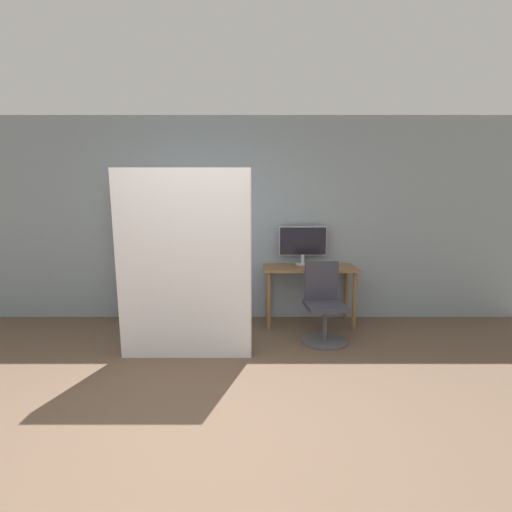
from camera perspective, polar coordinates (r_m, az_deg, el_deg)
The scene contains 7 objects.
ground_plane at distance 2.96m, azimuth -8.66°, elevation -25.47°, with size 16.00×16.00×0.00m, color brown.
wall_back at distance 5.41m, azimuth -4.19°, elevation 5.22°, with size 8.00×0.06×2.70m.
desk at distance 5.21m, azimuth 7.84°, elevation -2.77°, with size 1.19×0.58×0.76m.
monitor at distance 5.32m, azimuth 6.87°, elevation 1.91°, with size 0.63×0.18×0.51m.
office_chair at distance 4.67m, azimuth 9.86°, elevation -7.69°, with size 0.52×0.52×0.91m.
bookshelf at distance 5.53m, azimuth -16.00°, elevation 0.24°, with size 0.64×0.25×1.83m.
mattress_near at distance 4.08m, azimuth -9.91°, elevation -1.33°, with size 1.34×0.26×1.93m.
Camera 1 is at (0.41, -2.43, 1.64)m, focal length 28.00 mm.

